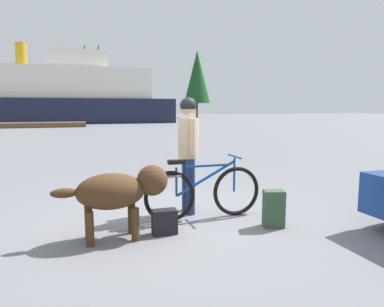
{
  "coord_description": "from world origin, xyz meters",
  "views": [
    {
      "loc": [
        -1.5,
        -4.98,
        1.65
      ],
      "look_at": [
        0.28,
        0.38,
        0.91
      ],
      "focal_mm": 32.94,
      "sensor_mm": 36.0,
      "label": 1
    }
  ],
  "objects": [
    {
      "name": "ground_plane",
      "position": [
        0.0,
        0.0,
        0.0
      ],
      "size": [
        160.0,
        160.0,
        0.0
      ],
      "primitive_type": "plane",
      "color": "slate"
    },
    {
      "name": "bicycle",
      "position": [
        0.27,
        -0.19,
        0.41
      ],
      "size": [
        1.81,
        0.44,
        0.93
      ],
      "color": "black",
      "rests_on": "ground_plane"
    },
    {
      "name": "person_cyclist",
      "position": [
        0.15,
        0.18,
        1.1
      ],
      "size": [
        0.32,
        0.53,
        1.81
      ],
      "color": "navy",
      "rests_on": "ground_plane"
    },
    {
      "name": "dog",
      "position": [
        -1.01,
        -0.61,
        0.62
      ],
      "size": [
        1.43,
        0.53,
        0.92
      ],
      "color": "#472D19",
      "rests_on": "ground_plane"
    },
    {
      "name": "backpack",
      "position": [
        1.07,
        -0.84,
        0.26
      ],
      "size": [
        0.33,
        0.27,
        0.51
      ],
      "primitive_type": "cube",
      "rotation": [
        0.0,
        0.0,
        -0.29
      ],
      "color": "#334C33",
      "rests_on": "ground_plane"
    },
    {
      "name": "handbag_pannier",
      "position": [
        -0.44,
        -0.64,
        0.16
      ],
      "size": [
        0.32,
        0.19,
        0.33
      ],
      "primitive_type": "cube",
      "rotation": [
        0.0,
        0.0,
        -0.03
      ],
      "color": "black",
      "rests_on": "ground_plane"
    },
    {
      "name": "dock_pier",
      "position": [
        -7.01,
        27.4,
        0.2
      ],
      "size": [
        12.75,
        2.45,
        0.4
      ],
      "primitive_type": "cube",
      "color": "brown",
      "rests_on": "ground_plane"
    },
    {
      "name": "ferry_boat",
      "position": [
        -3.36,
        35.39,
        2.83
      ],
      "size": [
        24.7,
        7.12,
        8.18
      ],
      "color": "#191E38",
      "rests_on": "ground_plane"
    },
    {
      "name": "pine_tree_center",
      "position": [
        0.21,
        48.67,
        6.94
      ],
      "size": [
        3.27,
        3.27,
        10.52
      ],
      "color": "#4C331E",
      "rests_on": "ground_plane"
    },
    {
      "name": "pine_tree_far_right",
      "position": [
        17.81,
        50.63,
        6.64
      ],
      "size": [
        4.3,
        4.3,
        10.88
      ],
      "color": "#4C331E",
      "rests_on": "ground_plane"
    },
    {
      "name": "pine_tree_mid_back",
      "position": [
        2.7,
        57.45,
        7.39
      ],
      "size": [
        3.1,
        3.1,
        12.28
      ],
      "color": "#4C331E",
      "rests_on": "ground_plane"
    }
  ]
}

